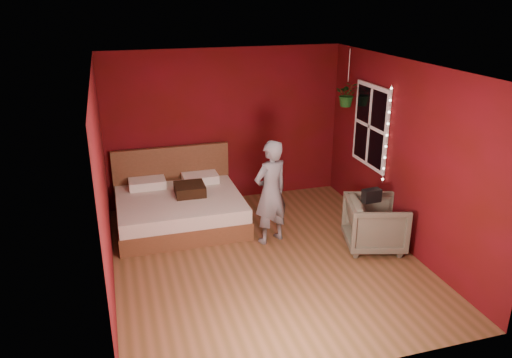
{
  "coord_description": "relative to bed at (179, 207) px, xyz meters",
  "views": [
    {
      "loc": [
        -1.83,
        -5.71,
        3.45
      ],
      "look_at": [
        -0.01,
        0.4,
        1.03
      ],
      "focal_mm": 35.0,
      "sensor_mm": 36.0,
      "label": 1
    }
  ],
  "objects": [
    {
      "name": "hanging_plant",
      "position": [
        2.77,
        -0.02,
        1.62
      ],
      "size": [
        0.45,
        0.42,
        0.9
      ],
      "color": "silver",
      "rests_on": "room_walls"
    },
    {
      "name": "throw_pillow",
      "position": [
        0.18,
        -0.03,
        0.29
      ],
      "size": [
        0.47,
        0.47,
        0.16
      ],
      "primitive_type": "cube",
      "rotation": [
        0.0,
        0.0,
        -0.03
      ],
      "color": "#301D10",
      "rests_on": "bed"
    },
    {
      "name": "room_walls",
      "position": [
        0.95,
        -1.48,
        1.41
      ],
      "size": [
        4.04,
        4.54,
        2.62
      ],
      "color": "#5E0914",
      "rests_on": "ground"
    },
    {
      "name": "handbag",
      "position": [
        2.43,
        -1.61,
        0.55
      ],
      "size": [
        0.26,
        0.14,
        0.18
      ],
      "primitive_type": "cube",
      "rotation": [
        0.0,
        0.0,
        0.07
      ],
      "color": "black",
      "rests_on": "armchair"
    },
    {
      "name": "fairy_lights",
      "position": [
        2.89,
        -1.1,
        1.23
      ],
      "size": [
        0.04,
        0.04,
        1.45
      ],
      "color": "silver",
      "rests_on": "room_walls"
    },
    {
      "name": "window",
      "position": [
        2.92,
        -0.58,
        1.23
      ],
      "size": [
        0.05,
        0.97,
        1.27
      ],
      "color": "white",
      "rests_on": "room_walls"
    },
    {
      "name": "bed",
      "position": [
        0.0,
        0.0,
        0.0
      ],
      "size": [
        1.91,
        1.63,
        1.05
      ],
      "color": "brown",
      "rests_on": "ground"
    },
    {
      "name": "floor",
      "position": [
        0.95,
        -1.48,
        -0.27
      ],
      "size": [
        4.5,
        4.5,
        0.0
      ],
      "primitive_type": "plane",
      "color": "brown",
      "rests_on": "ground"
    },
    {
      "name": "person",
      "position": [
        1.18,
        -0.98,
        0.49
      ],
      "size": [
        0.65,
        0.54,
        1.53
      ],
      "primitive_type": "imported",
      "rotation": [
        0.0,
        0.0,
        3.5
      ],
      "color": "slate",
      "rests_on": "ground"
    },
    {
      "name": "armchair",
      "position": [
        2.54,
        -1.59,
        0.09
      ],
      "size": [
        0.99,
        0.97,
        0.73
      ],
      "primitive_type": "imported",
      "rotation": [
        0.0,
        0.0,
        1.3
      ],
      "color": "#686852",
      "rests_on": "ground"
    }
  ]
}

